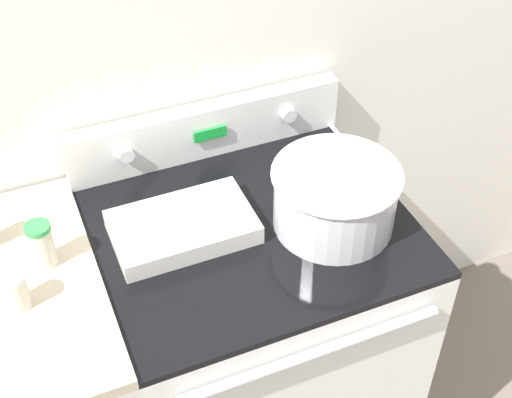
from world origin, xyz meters
TOP-DOWN VIEW (x-y plane):
  - kitchen_wall at (0.00, 0.71)m, footprint 8.00×0.05m
  - stove_range at (0.00, 0.34)m, footprint 0.76×0.70m
  - control_panel at (0.00, 0.65)m, footprint 0.76×0.07m
  - mixing_bowl at (0.18, 0.26)m, footprint 0.31×0.31m
  - casserole_dish at (-0.16, 0.36)m, footprint 0.33×0.20m
  - ladle at (0.36, 0.39)m, footprint 0.09×0.29m
  - spice_jar_green_cap at (-0.48, 0.39)m, footprint 0.06×0.06m
  - spice_jar_white_cap at (-0.56, 0.28)m, footprint 0.05×0.05m

SIDE VIEW (x-z plane):
  - stove_range at x=0.00m, z-range 0.00..0.95m
  - casserole_dish at x=-0.16m, z-range 0.95..1.00m
  - ladle at x=0.36m, z-range 0.94..1.03m
  - spice_jar_white_cap at x=-0.56m, z-range 0.96..1.05m
  - spice_jar_green_cap at x=-0.48m, z-range 0.96..1.07m
  - control_panel at x=0.00m, z-range 0.95..1.09m
  - mixing_bowl at x=0.18m, z-range 0.96..1.12m
  - kitchen_wall at x=0.00m, z-range 0.00..2.50m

